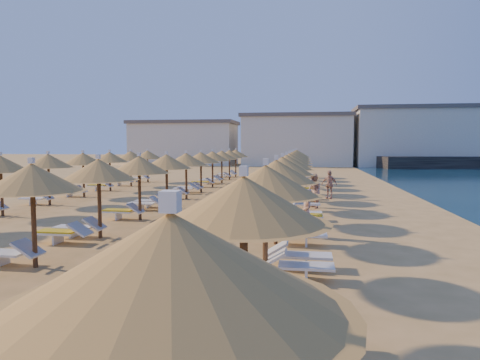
% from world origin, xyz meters
% --- Properties ---
extents(ground, '(220.00, 220.00, 0.00)m').
position_xyz_m(ground, '(0.00, 0.00, 0.00)').
color(ground, tan).
rests_on(ground, ground).
extents(hotel_blocks, '(48.01, 9.79, 8.10)m').
position_xyz_m(hotel_blocks, '(3.14, 46.01, 3.70)').
color(hotel_blocks, silver).
rests_on(hotel_blocks, ground).
extents(parasol_row_east, '(2.51, 38.82, 2.66)m').
position_xyz_m(parasol_row_east, '(2.84, 4.94, 2.13)').
color(parasol_row_east, brown).
rests_on(parasol_row_east, ground).
extents(parasol_row_west, '(2.51, 38.82, 2.66)m').
position_xyz_m(parasol_row_west, '(-2.73, 4.94, 2.13)').
color(parasol_row_west, brown).
rests_on(parasol_row_west, ground).
extents(parasol_row_inland, '(2.51, 25.62, 2.66)m').
position_xyz_m(parasol_row_inland, '(-8.74, 4.94, 2.13)').
color(parasol_row_inland, brown).
rests_on(parasol_row_inland, ground).
extents(loungers, '(14.59, 36.90, 0.66)m').
position_xyz_m(loungers, '(-1.68, 4.74, 0.34)').
color(loungers, white).
rests_on(loungers, ground).
extents(beachgoer_a, '(0.53, 0.65, 1.55)m').
position_xyz_m(beachgoer_a, '(3.74, -2.18, 0.78)').
color(beachgoer_a, tan).
rests_on(beachgoer_a, ground).
extents(beachgoer_c, '(0.99, 0.75, 1.56)m').
position_xyz_m(beachgoer_c, '(4.97, 8.00, 0.78)').
color(beachgoer_c, tan).
rests_on(beachgoer_c, ground).
extents(beachgoer_b, '(0.86, 0.95, 1.61)m').
position_xyz_m(beachgoer_b, '(4.09, 4.32, 0.81)').
color(beachgoer_b, tan).
rests_on(beachgoer_b, ground).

